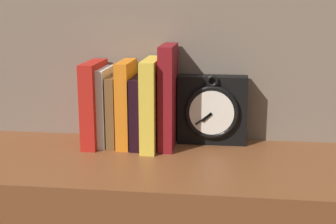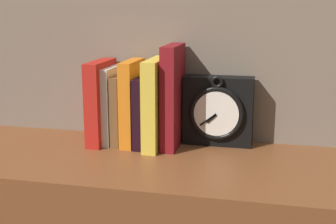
% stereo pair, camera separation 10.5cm
% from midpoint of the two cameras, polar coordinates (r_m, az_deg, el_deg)
% --- Properties ---
extents(clock, '(0.17, 0.07, 0.18)m').
position_cam_midpoint_polar(clock, '(1.18, 2.89, 0.22)').
color(clock, black).
rests_on(clock, bookshelf).
extents(book_slot0_red, '(0.04, 0.15, 0.21)m').
position_cam_midpoint_polar(book_slot0_red, '(1.20, -11.45, 0.99)').
color(book_slot0_red, '#B41E16').
rests_on(book_slot0_red, bookshelf).
extents(book_slot1_white, '(0.02, 0.13, 0.19)m').
position_cam_midpoint_polar(book_slot1_white, '(1.20, -10.05, 0.70)').
color(book_slot1_white, white).
rests_on(book_slot1_white, bookshelf).
extents(book_slot2_brown, '(0.02, 0.12, 0.18)m').
position_cam_midpoint_polar(book_slot2_brown, '(1.20, -8.95, 0.23)').
color(book_slot2_brown, brown).
rests_on(book_slot2_brown, bookshelf).
extents(book_slot3_orange, '(0.03, 0.13, 0.21)m').
position_cam_midpoint_polar(book_slot3_orange, '(1.18, -7.61, 1.02)').
color(book_slot3_orange, orange).
rests_on(book_slot3_orange, bookshelf).
extents(book_slot4_black, '(0.03, 0.14, 0.18)m').
position_cam_midpoint_polar(book_slot4_black, '(1.17, -6.08, 0.07)').
color(book_slot4_black, black).
rests_on(book_slot4_black, bookshelf).
extents(book_slot5_yellow, '(0.04, 0.16, 0.22)m').
position_cam_midpoint_polar(book_slot5_yellow, '(1.15, -4.60, 0.99)').
color(book_slot5_yellow, gold).
rests_on(book_slot5_yellow, bookshelf).
extents(book_slot6_maroon, '(0.03, 0.14, 0.25)m').
position_cam_midpoint_polar(book_slot6_maroon, '(1.15, -2.57, 1.87)').
color(book_slot6_maroon, maroon).
rests_on(book_slot6_maroon, bookshelf).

